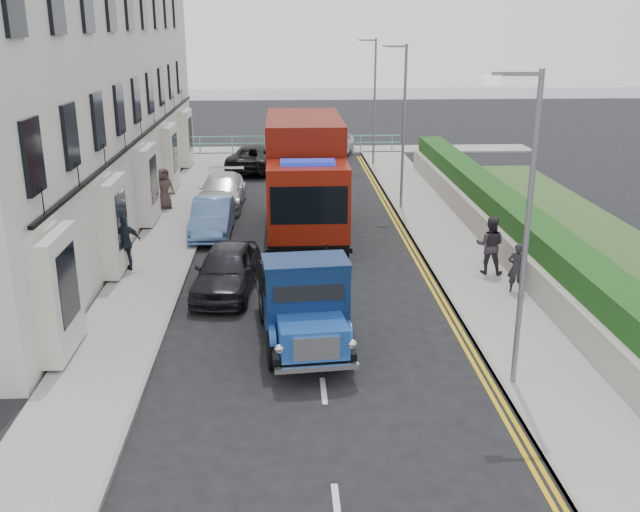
{
  "coord_description": "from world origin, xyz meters",
  "views": [
    {
      "loc": [
        -0.81,
        -16.2,
        7.89
      ],
      "look_at": [
        0.2,
        3.41,
        1.4
      ],
      "focal_mm": 40.0,
      "sensor_mm": 36.0,
      "label": 1
    }
  ],
  "objects_px": {
    "lamp_near": "(523,216)",
    "red_lorry": "(305,174)",
    "pedestrian_east_near": "(517,268)",
    "lamp_mid": "(401,118)",
    "parked_car_front": "(227,270)",
    "lamp_far": "(373,95)",
    "bedford_lorry": "(305,309)"
  },
  "relations": [
    {
      "from": "lamp_near",
      "to": "bedford_lorry",
      "type": "distance_m",
      "value": 5.76
    },
    {
      "from": "red_lorry",
      "to": "parked_car_front",
      "type": "relative_size",
      "value": 1.98
    },
    {
      "from": "lamp_near",
      "to": "red_lorry",
      "type": "distance_m",
      "value": 13.49
    },
    {
      "from": "bedford_lorry",
      "to": "lamp_mid",
      "type": "bearing_deg",
      "value": 66.45
    },
    {
      "from": "lamp_mid",
      "to": "pedestrian_east_near",
      "type": "bearing_deg",
      "value": -79.56
    },
    {
      "from": "red_lorry",
      "to": "parked_car_front",
      "type": "bearing_deg",
      "value": -111.91
    },
    {
      "from": "lamp_mid",
      "to": "pedestrian_east_near",
      "type": "relative_size",
      "value": 4.6
    },
    {
      "from": "red_lorry",
      "to": "pedestrian_east_near",
      "type": "xyz_separation_m",
      "value": [
        6.11,
        -7.15,
        -1.44
      ]
    },
    {
      "from": "lamp_far",
      "to": "lamp_near",
      "type": "bearing_deg",
      "value": -90.0
    },
    {
      "from": "lamp_mid",
      "to": "bedford_lorry",
      "type": "height_order",
      "value": "lamp_mid"
    },
    {
      "from": "lamp_mid",
      "to": "bedford_lorry",
      "type": "xyz_separation_m",
      "value": [
        -4.52,
        -13.9,
        -2.88
      ]
    },
    {
      "from": "lamp_far",
      "to": "parked_car_front",
      "type": "xyz_separation_m",
      "value": [
        -6.78,
        -19.71,
        -3.28
      ]
    },
    {
      "from": "lamp_near",
      "to": "lamp_far",
      "type": "xyz_separation_m",
      "value": [
        0.0,
        26.0,
        0.0
      ]
    },
    {
      "from": "lamp_near",
      "to": "bedford_lorry",
      "type": "xyz_separation_m",
      "value": [
        -4.52,
        2.1,
        -2.88
      ]
    },
    {
      "from": "lamp_near",
      "to": "lamp_far",
      "type": "distance_m",
      "value": 26.0
    },
    {
      "from": "parked_car_front",
      "to": "pedestrian_east_near",
      "type": "height_order",
      "value": "pedestrian_east_near"
    },
    {
      "from": "lamp_mid",
      "to": "lamp_far",
      "type": "bearing_deg",
      "value": 90.0
    },
    {
      "from": "lamp_near",
      "to": "pedestrian_east_near",
      "type": "height_order",
      "value": "lamp_near"
    },
    {
      "from": "bedford_lorry",
      "to": "red_lorry",
      "type": "bearing_deg",
      "value": 82.68
    },
    {
      "from": "pedestrian_east_near",
      "to": "lamp_far",
      "type": "bearing_deg",
      "value": -69.55
    },
    {
      "from": "red_lorry",
      "to": "lamp_mid",
      "type": "bearing_deg",
      "value": 38.16
    },
    {
      "from": "bedford_lorry",
      "to": "parked_car_front",
      "type": "distance_m",
      "value": 4.77
    },
    {
      "from": "lamp_far",
      "to": "bedford_lorry",
      "type": "bearing_deg",
      "value": -100.71
    },
    {
      "from": "lamp_near",
      "to": "red_lorry",
      "type": "xyz_separation_m",
      "value": [
        -4.19,
        12.71,
        -1.67
      ]
    },
    {
      "from": "lamp_mid",
      "to": "parked_car_front",
      "type": "xyz_separation_m",
      "value": [
        -6.78,
        -9.71,
        -3.28
      ]
    },
    {
      "from": "lamp_far",
      "to": "red_lorry",
      "type": "xyz_separation_m",
      "value": [
        -4.19,
        -13.29,
        -1.67
      ]
    },
    {
      "from": "lamp_near",
      "to": "red_lorry",
      "type": "bearing_deg",
      "value": 108.24
    },
    {
      "from": "lamp_near",
      "to": "parked_car_front",
      "type": "height_order",
      "value": "lamp_near"
    },
    {
      "from": "red_lorry",
      "to": "pedestrian_east_near",
      "type": "bearing_deg",
      "value": -49.44
    },
    {
      "from": "lamp_near",
      "to": "parked_car_front",
      "type": "xyz_separation_m",
      "value": [
        -6.78,
        6.29,
        -3.28
      ]
    },
    {
      "from": "lamp_far",
      "to": "red_lorry",
      "type": "relative_size",
      "value": 0.84
    },
    {
      "from": "lamp_near",
      "to": "pedestrian_east_near",
      "type": "distance_m",
      "value": 6.66
    }
  ]
}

